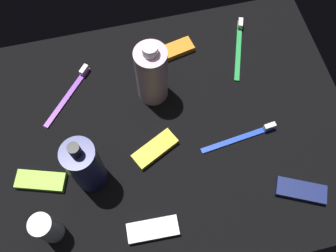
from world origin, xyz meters
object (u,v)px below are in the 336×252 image
(toothbrush_purple, at_px, (70,92))
(snack_bar_orange, at_px, (173,51))
(toothbrush_green, at_px, (239,45))
(toothbrush_blue, at_px, (243,136))
(snack_bar_yellow, at_px, (155,149))
(snack_bar_navy, at_px, (301,191))
(deodorant_stick, at_px, (47,228))
(snack_bar_lime, at_px, (41,181))
(lotion_bottle, at_px, (85,166))
(bodywash_bottle, at_px, (152,74))
(snack_bar_white, at_px, (153,229))

(toothbrush_purple, xyz_separation_m, snack_bar_orange, (0.26, 0.06, 0.00))
(toothbrush_green, xyz_separation_m, toothbrush_purple, (-0.43, -0.04, 0.00))
(toothbrush_blue, bearing_deg, snack_bar_yellow, 175.66)
(toothbrush_purple, relative_size, snack_bar_navy, 1.38)
(deodorant_stick, distance_m, snack_bar_navy, 0.52)
(snack_bar_lime, relative_size, snack_bar_navy, 1.00)
(deodorant_stick, relative_size, toothbrush_green, 0.56)
(lotion_bottle, bearing_deg, toothbrush_purple, 95.50)
(snack_bar_orange, bearing_deg, toothbrush_green, -19.32)
(lotion_bottle, xyz_separation_m, snack_bar_orange, (0.24, 0.28, -0.07))
(bodywash_bottle, bearing_deg, toothbrush_green, 18.36)
(lotion_bottle, relative_size, snack_bar_lime, 1.78)
(snack_bar_white, relative_size, snack_bar_lime, 1.00)
(lotion_bottle, bearing_deg, snack_bar_white, -53.26)
(bodywash_bottle, relative_size, deodorant_stick, 1.89)
(toothbrush_blue, distance_m, snack_bar_orange, 0.28)
(snack_bar_white, relative_size, snack_bar_orange, 1.00)
(deodorant_stick, height_order, toothbrush_blue, deodorant_stick)
(toothbrush_blue, bearing_deg, snack_bar_navy, -61.29)
(toothbrush_purple, xyz_separation_m, snack_bar_white, (0.12, -0.36, 0.00))
(lotion_bottle, relative_size, snack_bar_yellow, 1.78)
(bodywash_bottle, height_order, snack_bar_orange, bodywash_bottle)
(lotion_bottle, distance_m, deodorant_stick, 0.14)
(toothbrush_blue, relative_size, toothbrush_purple, 1.25)
(deodorant_stick, height_order, snack_bar_navy, deodorant_stick)
(lotion_bottle, distance_m, snack_bar_lime, 0.13)
(bodywash_bottle, relative_size, snack_bar_yellow, 1.76)
(toothbrush_purple, relative_size, snack_bar_yellow, 1.38)
(bodywash_bottle, distance_m, toothbrush_blue, 0.25)
(deodorant_stick, height_order, snack_bar_lime, deodorant_stick)
(toothbrush_blue, height_order, toothbrush_purple, same)
(snack_bar_white, bearing_deg, snack_bar_lime, 146.76)
(toothbrush_blue, relative_size, snack_bar_navy, 1.73)
(snack_bar_white, relative_size, snack_bar_navy, 1.00)
(snack_bar_navy, bearing_deg, toothbrush_blue, 143.88)
(bodywash_bottle, bearing_deg, deodorant_stick, -134.52)
(bodywash_bottle, height_order, snack_bar_white, bodywash_bottle)
(toothbrush_green, relative_size, snack_bar_navy, 1.66)
(toothbrush_blue, distance_m, snack_bar_navy, 0.17)
(toothbrush_blue, distance_m, snack_bar_yellow, 0.20)
(bodywash_bottle, bearing_deg, snack_bar_lime, -150.38)
(deodorant_stick, bearing_deg, snack_bar_white, -12.19)
(deodorant_stick, bearing_deg, toothbrush_green, 34.72)
(lotion_bottle, bearing_deg, bodywash_bottle, 45.44)
(toothbrush_blue, relative_size, snack_bar_orange, 1.73)
(snack_bar_yellow, distance_m, snack_bar_navy, 0.32)
(toothbrush_green, distance_m, snack_bar_navy, 0.39)
(snack_bar_white, bearing_deg, toothbrush_green, 54.65)
(bodywash_bottle, bearing_deg, toothbrush_purple, 167.42)
(snack_bar_lime, bearing_deg, deodorant_stick, -64.64)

